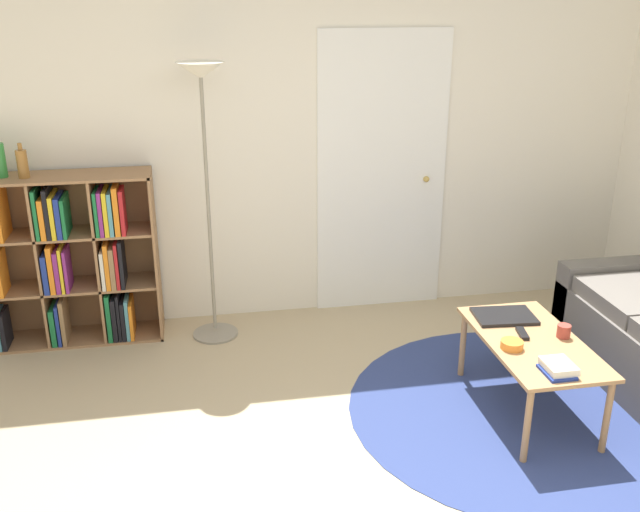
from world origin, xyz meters
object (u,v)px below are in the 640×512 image
Objects in this scene: floor_lamp at (203,120)px; bottle_middle at (0,160)px; bookshelf at (66,258)px; bottle_right at (22,163)px; coffee_table at (532,348)px; laptop at (504,316)px; bowl at (512,345)px; cup at (564,331)px.

floor_lamp is 1.29m from bottle_middle.
bottle_right reaches higher than bookshelf.
laptop is (-0.04, 0.29, 0.06)m from coffee_table.
cup is (0.34, 0.07, 0.01)m from bowl.
bottle_right reaches higher than bowl.
bookshelf is 2.89m from bowl.
laptop is 0.38m from bowl.
bottle_middle is (-2.93, 1.12, 0.80)m from laptop.
bowl is (-0.16, -0.07, 0.07)m from coffee_table.
bottle_middle is at bearing 177.27° from bookshelf.
cup reaches higher than coffee_table.
coffee_table is at bearing -27.94° from bookshelf.
cup is (1.88, -1.28, -1.01)m from floor_lamp.
floor_lamp is 1.92× the size of coffee_table.
laptop is 4.92× the size of cup.
floor_lamp is 1.16m from bottle_right.
floor_lamp is at bearing -7.56° from bookshelf.
bottle_middle is (-3.14, 1.42, 0.78)m from cup.
bookshelf is 1.20× the size of coffee_table.
coffee_table is 3.56× the size of bottle_middle.
cup is 0.34× the size of bottle_right.
coffee_table is at bearing -26.00° from bottle_right.
laptop is 3.24m from bottle_middle.
bottle_middle is (-0.32, 0.02, 0.67)m from bookshelf.
coffee_table is at bearing -36.92° from floor_lamp.
laptop is 1.67× the size of bottle_right.
bottle_middle reaches higher than bowl.
bowl is 0.45× the size of bottle_middle.
cup is at bearing 0.43° from coffee_table.
bookshelf is at bearing 152.06° from coffee_table.
bowl is at bearing -30.61° from bookshelf.
bookshelf is 0.68m from bottle_right.
coffee_table is at bearing -82.70° from laptop.
bottle_middle is at bearing 154.42° from coffee_table.
bowl is at bearing -41.12° from floor_lamp.
laptop is at bearing -21.24° from bottle_right.
cup is (0.18, 0.00, 0.09)m from coffee_table.
bowl is 3.27m from bottle_middle.
cup is 0.28× the size of bottle_middle.
bottle_right is (-0.18, -0.02, 0.65)m from bookshelf.
bottle_middle is 0.14m from bottle_right.
bottle_right is at bearing 151.53° from bowl.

